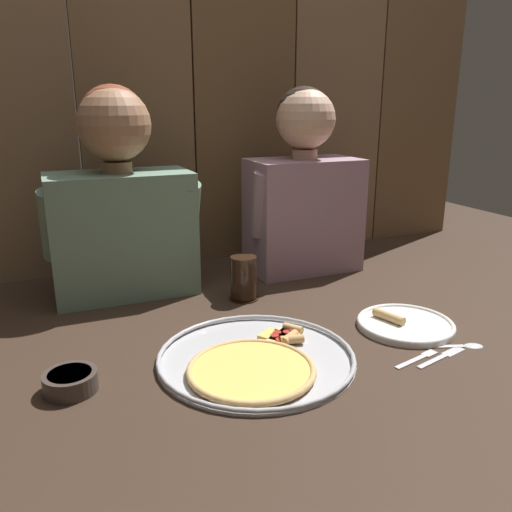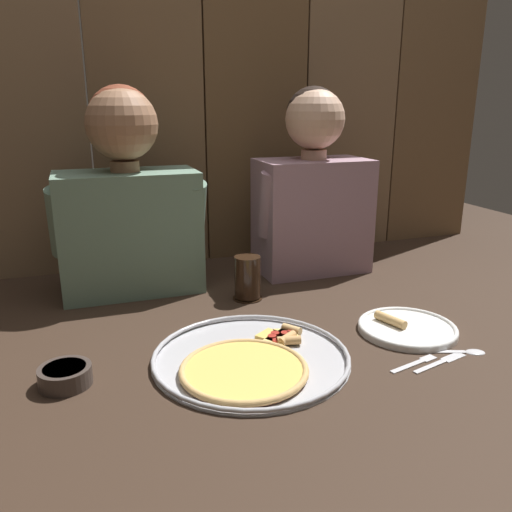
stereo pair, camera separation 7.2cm
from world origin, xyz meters
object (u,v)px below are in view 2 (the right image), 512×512
dipping_bowl (65,375)px  diner_left (127,199)px  drinking_glass (247,278)px  diner_right (313,188)px  pizza_tray (250,360)px  dinner_plate (407,328)px

dipping_bowl → diner_left: (0.19, 0.51, 0.25)m
dipping_bowl → diner_left: bearing=69.6°
drinking_glass → diner_right: (0.28, 0.19, 0.21)m
pizza_tray → diner_right: diner_right is taller
pizza_tray → diner_left: size_ratio=0.73×
diner_left → diner_right: 0.58m
dipping_bowl → diner_right: 0.96m
diner_left → drinking_glass: bearing=-32.3°
dinner_plate → drinking_glass: drinking_glass is taller
diner_left → diner_right: bearing=-0.1°
dinner_plate → diner_left: 0.83m
diner_left → dipping_bowl: bearing=-110.4°
drinking_glass → dipping_bowl: (-0.49, -0.32, -0.04)m
pizza_tray → dipping_bowl: dipping_bowl is taller
drinking_glass → diner_right: 0.40m
pizza_tray → diner_right: (0.40, 0.55, 0.26)m
drinking_glass → diner_right: bearing=33.4°
dinner_plate → diner_right: 0.58m
pizza_tray → drinking_glass: 0.39m
pizza_tray → dinner_plate: bearing=4.1°
dinner_plate → dipping_bowl: 0.78m
dipping_bowl → diner_left: diner_left is taller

